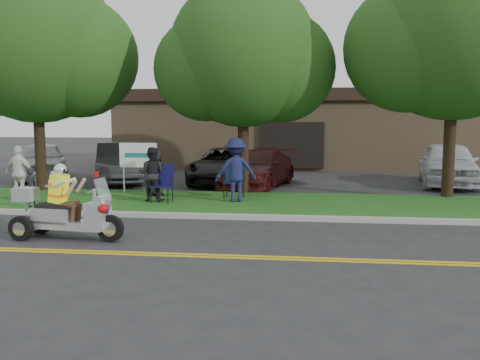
# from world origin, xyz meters

# --- Properties ---
(ground) EXTENTS (120.00, 120.00, 0.00)m
(ground) POSITION_xyz_m (0.00, 0.00, 0.00)
(ground) COLOR #28282B
(ground) RESTS_ON ground
(centerline_near) EXTENTS (60.00, 0.10, 0.01)m
(centerline_near) POSITION_xyz_m (0.00, -0.58, 0.01)
(centerline_near) COLOR gold
(centerline_near) RESTS_ON ground
(centerline_far) EXTENTS (60.00, 0.10, 0.01)m
(centerline_far) POSITION_xyz_m (0.00, -0.42, 0.01)
(centerline_far) COLOR gold
(centerline_far) RESTS_ON ground
(curb) EXTENTS (60.00, 0.25, 0.12)m
(curb) POSITION_xyz_m (0.00, 3.05, 0.06)
(curb) COLOR #A8A89E
(curb) RESTS_ON ground
(grass_verge) EXTENTS (60.00, 4.00, 0.10)m
(grass_verge) POSITION_xyz_m (0.00, 5.20, 0.06)
(grass_verge) COLOR #195416
(grass_verge) RESTS_ON ground
(commercial_building) EXTENTS (18.00, 8.20, 4.00)m
(commercial_building) POSITION_xyz_m (2.00, 18.98, 2.01)
(commercial_building) COLOR #9E7F5B
(commercial_building) RESTS_ON ground
(tree_left) EXTENTS (6.62, 5.40, 7.78)m
(tree_left) POSITION_xyz_m (-6.44, 7.03, 4.85)
(tree_left) COLOR #332114
(tree_left) RESTS_ON ground
(tree_mid) EXTENTS (5.88, 4.80, 7.05)m
(tree_mid) POSITION_xyz_m (0.55, 7.23, 4.43)
(tree_mid) COLOR #332114
(tree_mid) RESTS_ON ground
(tree_right) EXTENTS (6.86, 5.60, 8.07)m
(tree_right) POSITION_xyz_m (7.06, 7.03, 5.03)
(tree_right) COLOR #332114
(tree_right) RESTS_ON ground
(business_sign) EXTENTS (1.25, 0.06, 1.75)m
(business_sign) POSITION_xyz_m (-2.90, 6.60, 1.26)
(business_sign) COLOR silver
(business_sign) RESTS_ON ground
(trike_scooter) EXTENTS (2.45, 0.86, 1.60)m
(trike_scooter) POSITION_xyz_m (-2.54, 0.47, 0.56)
(trike_scooter) COLOR black
(trike_scooter) RESTS_ON ground
(lawn_chair_a) EXTENTS (0.60, 0.62, 1.09)m
(lawn_chair_a) POSITION_xyz_m (-1.62, 4.95, 0.72)
(lawn_chair_a) COLOR black
(lawn_chair_a) RESTS_ON grass_verge
(lawn_chair_b) EXTENTS (0.62, 0.65, 1.15)m
(lawn_chair_b) POSITION_xyz_m (0.37, 5.94, 0.75)
(lawn_chair_b) COLOR black
(lawn_chair_b) RESTS_ON grass_verge
(spectator_adult_mid) EXTENTS (0.80, 0.64, 1.60)m
(spectator_adult_mid) POSITION_xyz_m (-1.97, 4.99, 0.90)
(spectator_adult_mid) COLOR black
(spectator_adult_mid) RESTS_ON grass_verge
(spectator_adult_right) EXTENTS (1.01, 0.54, 1.64)m
(spectator_adult_right) POSITION_xyz_m (-5.95, 4.70, 0.93)
(spectator_adult_right) COLOR white
(spectator_adult_right) RESTS_ON grass_verge
(spectator_chair_a) EXTENTS (1.32, 0.93, 1.87)m
(spectator_chair_a) POSITION_xyz_m (0.51, 5.21, 1.04)
(spectator_chair_a) COLOR #191D47
(spectator_chair_a) RESTS_ON grass_verge
(spectator_chair_b) EXTENTS (0.83, 0.66, 1.48)m
(spectator_chair_b) POSITION_xyz_m (-2.16, 5.99, 0.84)
(spectator_chair_b) COLOR black
(spectator_chair_b) RESTS_ON grass_verge
(child_left) EXTENTS (0.45, 0.34, 1.11)m
(child_left) POSITION_xyz_m (-4.92, 3.49, 0.66)
(child_left) COLOR black
(child_left) RESTS_ON grass_verge
(child_right) EXTENTS (0.54, 0.47, 0.95)m
(child_right) POSITION_xyz_m (-4.63, 4.14, 0.58)
(child_right) COLOR white
(child_right) RESTS_ON grass_verge
(parked_car_far_left) EXTENTS (3.53, 4.97, 1.57)m
(parked_car_far_left) POSITION_xyz_m (-8.49, 10.73, 0.79)
(parked_car_far_left) COLOR silver
(parked_car_far_left) RESTS_ON ground
(parked_car_left) EXTENTS (3.25, 5.14, 1.60)m
(parked_car_left) POSITION_xyz_m (-4.76, 9.94, 0.80)
(parked_car_left) COLOR #2B2C2E
(parked_car_left) RESTS_ON ground
(parked_car_mid) EXTENTS (2.44, 5.07, 1.39)m
(parked_car_mid) POSITION_xyz_m (-0.59, 10.30, 0.70)
(parked_car_mid) COLOR black
(parked_car_mid) RESTS_ON ground
(parked_car_right) EXTENTS (3.01, 5.06, 1.37)m
(parked_car_right) POSITION_xyz_m (0.80, 9.44, 0.69)
(parked_car_right) COLOR #441010
(parked_car_right) RESTS_ON ground
(parked_car_far_right) EXTENTS (2.79, 5.18, 1.68)m
(parked_car_far_right) POSITION_xyz_m (8.00, 10.63, 0.84)
(parked_car_far_right) COLOR silver
(parked_car_far_right) RESTS_ON ground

